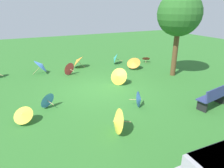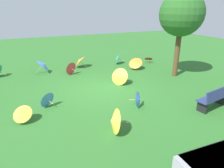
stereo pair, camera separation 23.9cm
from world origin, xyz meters
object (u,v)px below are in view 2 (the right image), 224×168
(park_bench, at_px, (215,98))
(parasol_blue_1, at_px, (44,65))
(parasol_blue_2, at_px, (46,99))
(parasol_yellow_1, at_px, (119,76))
(parasol_blue_0, at_px, (139,100))
(parasol_teal_3, at_px, (117,58))
(parasol_orange_1, at_px, (135,63))
(parasol_orange_3, at_px, (80,60))
(shade_tree, at_px, (182,14))
(parasol_red_0, at_px, (70,68))
(parasol_red_2, at_px, (149,58))
(parasol_yellow_0, at_px, (22,113))
(parasol_yellow_2, at_px, (114,121))

(park_bench, xyz_separation_m, parasol_blue_1, (5.58, -7.60, 0.05))
(parasol_blue_2, distance_m, parasol_yellow_1, 3.91)
(parasol_blue_0, bearing_deg, park_bench, 153.55)
(parasol_yellow_1, height_order, parasol_teal_3, parasol_yellow_1)
(parasol_orange_1, relative_size, parasol_orange_3, 0.98)
(shade_tree, height_order, parasol_red_0, shade_tree)
(parasol_yellow_1, bearing_deg, parasol_red_2, -141.20)
(parasol_yellow_0, relative_size, parasol_blue_0, 1.32)
(parasol_blue_1, xyz_separation_m, parasol_red_2, (-7.19, 0.54, -0.20))
(park_bench, bearing_deg, parasol_blue_0, -26.45)
(parasol_orange_1, distance_m, parasol_orange_3, 3.69)
(parasol_red_0, relative_size, parasol_yellow_1, 0.75)
(parasol_orange_3, bearing_deg, parasol_red_2, 170.37)
(parasol_yellow_0, bearing_deg, parasol_blue_2, -135.36)
(shade_tree, bearing_deg, parasol_blue_2, 8.04)
(parasol_blue_1, height_order, parasol_orange_3, parasol_blue_1)
(parasol_blue_2, height_order, parasol_yellow_1, parasol_yellow_1)
(parasol_red_2, relative_size, parasol_orange_3, 0.65)
(shade_tree, height_order, parasol_blue_2, shade_tree)
(park_bench, height_order, parasol_blue_2, park_bench)
(parasol_yellow_2, bearing_deg, parasol_red_2, -130.41)
(parasol_orange_1, bearing_deg, parasol_yellow_0, 30.41)
(parasol_yellow_0, distance_m, parasol_yellow_2, 3.23)
(shade_tree, distance_m, parasol_red_2, 4.43)
(parasol_blue_1, relative_size, parasol_orange_1, 0.86)
(shade_tree, relative_size, parasol_blue_1, 4.72)
(parasol_yellow_1, relative_size, parasol_orange_1, 0.94)
(shade_tree, bearing_deg, parasol_orange_1, -54.10)
(parasol_blue_0, xyz_separation_m, parasol_blue_1, (2.94, -6.28, 0.18))
(parasol_yellow_2, bearing_deg, parasol_yellow_1, -118.01)
(parasol_yellow_2, relative_size, parasol_orange_1, 0.77)
(parasol_blue_0, height_order, parasol_blue_2, parasol_blue_0)
(parasol_blue_1, bearing_deg, parasol_teal_3, -179.16)
(shade_tree, relative_size, parasol_red_0, 5.77)
(shade_tree, xyz_separation_m, parasol_teal_3, (1.99, -3.76, -3.04))
(park_bench, bearing_deg, parasol_yellow_0, -15.60)
(parasol_blue_1, xyz_separation_m, parasol_orange_1, (-5.46, 1.63, -0.07))
(parasol_yellow_2, bearing_deg, parasol_blue_2, -58.20)
(parasol_orange_1, xyz_separation_m, parasol_teal_3, (0.50, -1.71, -0.06))
(parasol_red_0, bearing_deg, parasol_red_2, -175.84)
(parasol_blue_0, height_order, parasol_yellow_2, parasol_yellow_2)
(park_bench, bearing_deg, parasol_orange_3, -67.46)
(parasol_blue_0, relative_size, parasol_blue_2, 0.93)
(shade_tree, xyz_separation_m, parasol_blue_1, (6.94, -3.68, -2.91))
(parasol_red_2, height_order, parasol_orange_3, parasol_orange_3)
(park_bench, relative_size, parasol_yellow_2, 1.89)
(park_bench, bearing_deg, parasol_blue_1, -53.69)
(shade_tree, relative_size, parasol_blue_2, 6.52)
(parasol_red_2, bearing_deg, parasol_blue_2, 28.73)
(parasol_red_0, xyz_separation_m, parasol_red_2, (-5.81, -0.42, -0.07))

